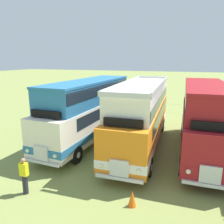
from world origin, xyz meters
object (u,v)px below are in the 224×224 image
Objects in this scene: marshal_person at (24,176)px; bus_first_in_row at (89,108)px; bus_third_in_row at (204,116)px; bus_second_in_row at (142,113)px; cone_mid_row at (132,198)px.

bus_first_in_row is at bearing 92.32° from marshal_person.
marshal_person is (-7.61, -7.62, -1.58)m from bus_third_in_row.
marshal_person is (-3.65, -7.53, -1.48)m from bus_second_in_row.
bus_second_in_row is at bearing -178.66° from bus_third_in_row.
bus_second_in_row is at bearing 64.12° from marshal_person.
marshal_person is at bearing -115.88° from bus_second_in_row.
bus_first_in_row is 8.58m from cone_mid_row.
bus_first_in_row is 6.31× the size of marshal_person.
bus_third_in_row is 10.89m from marshal_person.
bus_third_in_row is at bearing 1.82° from bus_first_in_row.
bus_third_in_row is at bearing 1.34° from bus_second_in_row.
bus_first_in_row reaches higher than marshal_person.
bus_first_in_row is 1.08× the size of bus_third_in_row.
cone_mid_row is 0.40× the size of marshal_person.
bus_second_in_row reaches higher than marshal_person.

